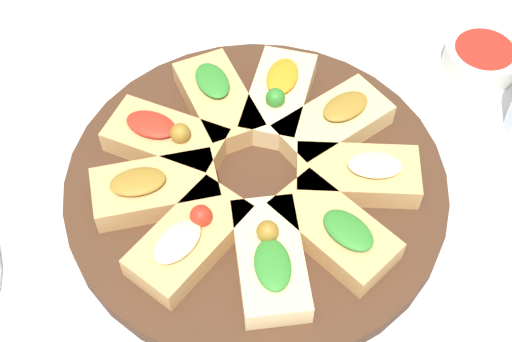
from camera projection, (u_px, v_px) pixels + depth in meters
The scene contains 12 objects.
ground_plane at pixel (256, 190), 0.73m from camera, with size 3.00×3.00×0.00m, color silver.
serving_board at pixel (256, 184), 0.72m from camera, with size 0.38×0.38×0.02m, color #422819.
focaccia_slice_0 at pixel (154, 189), 0.69m from camera, with size 0.13×0.12×0.04m.
focaccia_slice_1 at pixel (189, 239), 0.65m from camera, with size 0.12×0.07×0.04m.
focaccia_slice_2 at pixel (270, 259), 0.64m from camera, with size 0.12×0.13×0.04m.
focaccia_slice_3 at pixel (332, 233), 0.66m from camera, with size 0.06×0.12×0.04m.
focaccia_slice_4 at pixel (359, 174), 0.70m from camera, with size 0.12×0.13×0.04m.
focaccia_slice_5 at pixel (334, 123), 0.74m from camera, with size 0.13×0.08×0.04m.
focaccia_slice_6 at pixel (279, 96), 0.76m from camera, with size 0.13×0.11×0.04m.
focaccia_slice_7 at pixel (218, 100), 0.75m from camera, with size 0.10×0.13×0.04m.
focaccia_slice_8 at pixel (166, 138), 0.72m from camera, with size 0.10×0.13×0.04m.
dipping_bowl at pixel (482, 57), 0.82m from camera, with size 0.09×0.09×0.03m.
Camera 1 is at (-0.30, -0.28, 0.60)m, focal length 50.00 mm.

